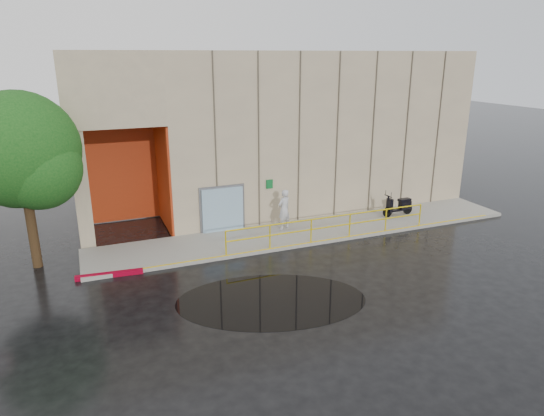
# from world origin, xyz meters

# --- Properties ---
(ground) EXTENTS (120.00, 120.00, 0.00)m
(ground) POSITION_xyz_m (0.00, 0.00, 0.00)
(ground) COLOR black
(ground) RESTS_ON ground
(sidewalk) EXTENTS (20.00, 3.00, 0.15)m
(sidewalk) POSITION_xyz_m (4.00, 4.50, 0.07)
(sidewalk) COLOR gray
(sidewalk) RESTS_ON ground
(building) EXTENTS (20.00, 10.17, 8.00)m
(building) POSITION_xyz_m (5.10, 10.98, 4.21)
(building) COLOR tan
(building) RESTS_ON ground
(guardrail) EXTENTS (9.56, 0.06, 1.03)m
(guardrail) POSITION_xyz_m (4.25, 3.15, 0.68)
(guardrail) COLOR #D9BA0B
(guardrail) RESTS_ON sidewalk
(person) EXTENTS (0.80, 0.68, 1.87)m
(person) POSITION_xyz_m (2.87, 5.09, 1.08)
(person) COLOR #BABABF
(person) RESTS_ON sidewalk
(scooter) EXTENTS (1.74, 0.61, 1.33)m
(scooter) POSITION_xyz_m (8.92, 4.70, 0.91)
(scooter) COLOR black
(scooter) RESTS_ON sidewalk
(red_curb) EXTENTS (2.41, 0.41, 0.18)m
(red_curb) POSITION_xyz_m (-5.00, 3.10, 0.09)
(red_curb) COLOR maroon
(red_curb) RESTS_ON ground
(puddle) EXTENTS (7.21, 5.57, 0.01)m
(puddle) POSITION_xyz_m (-0.13, -0.80, 0.00)
(puddle) COLOR black
(puddle) RESTS_ON ground
(tree_near) EXTENTS (4.23, 4.23, 6.69)m
(tree_near) POSITION_xyz_m (-7.35, 4.99, 4.40)
(tree_near) COLOR black
(tree_near) RESTS_ON ground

